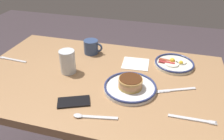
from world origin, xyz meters
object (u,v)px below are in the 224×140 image
object	(u,v)px
plate_center_pancakes	(130,86)
plate_near_main	(174,63)
drinking_glass	(68,62)
butter_knife	(174,90)
cell_phone	(74,102)
fork_near	(192,119)
fork_far	(13,60)
tea_spoon	(89,117)
paper_napkin	(136,64)
coffee_mug	(91,47)

from	to	relation	value
plate_center_pancakes	plate_near_main	bearing A→B (deg)	-124.08
drinking_glass	butter_knife	world-z (taller)	drinking_glass
cell_phone	butter_knife	size ratio (longest dim) A/B	0.68
drinking_glass	cell_phone	size ratio (longest dim) A/B	0.89
plate_center_pancakes	fork_near	bearing A→B (deg)	154.49
fork_far	cell_phone	bearing A→B (deg)	152.96
plate_center_pancakes	fork_near	distance (m)	0.32
fork_near	tea_spoon	distance (m)	0.42
cell_phone	fork_far	distance (m)	0.58
plate_near_main	paper_napkin	xyz separation A→B (m)	(0.22, 0.04, -0.01)
coffee_mug	drinking_glass	xyz separation A→B (m)	(0.04, 0.24, 0.01)
tea_spoon	paper_napkin	bearing A→B (deg)	-102.49
paper_napkin	fork_far	bearing A→B (deg)	11.82
cell_phone	fork_near	world-z (taller)	cell_phone
coffee_mug	butter_knife	bearing A→B (deg)	152.64
fork_far	paper_napkin	bearing A→B (deg)	-168.18
fork_far	fork_near	bearing A→B (deg)	167.14
fork_near	fork_far	world-z (taller)	same
coffee_mug	butter_knife	size ratio (longest dim) A/B	0.57
fork_near	coffee_mug	bearing A→B (deg)	-36.88
coffee_mug	butter_knife	xyz separation A→B (m)	(-0.52, 0.27, -0.04)
cell_phone	butter_knife	distance (m)	0.48
fork_near	fork_far	size ratio (longest dim) A/B	1.01
drinking_glass	paper_napkin	xyz separation A→B (m)	(-0.34, -0.18, -0.06)
fork_far	butter_knife	world-z (taller)	same
plate_center_pancakes	tea_spoon	world-z (taller)	plate_center_pancakes
paper_napkin	plate_near_main	bearing A→B (deg)	-168.50
butter_knife	tea_spoon	bearing A→B (deg)	40.32
butter_knife	cell_phone	bearing A→B (deg)	26.03
plate_near_main	cell_phone	size ratio (longest dim) A/B	1.55
plate_center_pancakes	drinking_glass	size ratio (longest dim) A/B	2.01
fork_near	cell_phone	bearing A→B (deg)	3.21
paper_napkin	butter_knife	world-z (taller)	butter_knife
cell_phone	fork_far	bearing A→B (deg)	-50.28
paper_napkin	plate_center_pancakes	bearing A→B (deg)	94.07
fork_near	paper_napkin	bearing A→B (deg)	-51.73
coffee_mug	paper_napkin	size ratio (longest dim) A/B	0.80
plate_center_pancakes	drinking_glass	bearing A→B (deg)	-11.49
paper_napkin	drinking_glass	bearing A→B (deg)	27.44
drinking_glass	paper_napkin	bearing A→B (deg)	-152.56
paper_napkin	tea_spoon	size ratio (longest dim) A/B	0.81
plate_center_pancakes	butter_knife	size ratio (longest dim) A/B	1.22
plate_near_main	butter_knife	bearing A→B (deg)	91.72
fork_near	tea_spoon	xyz separation A→B (m)	(0.41, 0.10, 0.00)
plate_center_pancakes	fork_near	size ratio (longest dim) A/B	1.34
fork_near	tea_spoon	bearing A→B (deg)	13.55
plate_near_main	fork_near	bearing A→B (deg)	101.62
plate_near_main	coffee_mug	bearing A→B (deg)	-2.26
drinking_glass	fork_far	world-z (taller)	drinking_glass
plate_center_pancakes	coffee_mug	distance (m)	0.44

